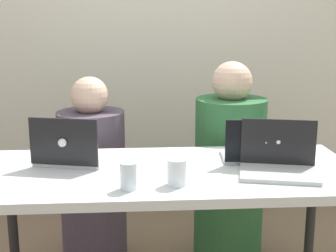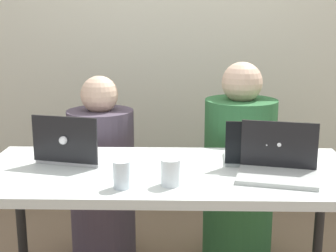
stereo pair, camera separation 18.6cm
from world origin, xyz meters
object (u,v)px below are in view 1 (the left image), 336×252
Objects in this scene: laptop_back_right at (262,151)px; water_glass_left at (129,178)px; laptop_back_left at (71,153)px; person_on_right at (229,172)px; laptop_front_right at (279,162)px; person_on_left at (93,181)px; water_glass_center at (177,174)px.

water_glass_left is at bearing 32.67° from laptop_back_right.
laptop_back_left reaches higher than water_glass_left.
laptop_front_right is (0.07, -0.70, 0.28)m from person_on_right.
laptop_back_right is at bearing -167.73° from laptop_back_left.
person_on_right is at bearing 56.09° from water_glass_left.
laptop_back_right is (0.84, -0.52, 0.31)m from person_on_left.
laptop_back_left is (-0.84, -0.50, 0.28)m from person_on_right.
water_glass_left is (-0.64, -0.15, -0.00)m from laptop_front_right.
water_glass_left is (-0.57, -0.85, 0.28)m from person_on_right.
laptop_front_right is 0.66m from water_glass_left.
water_glass_center is at bearing -152.30° from laptop_front_right.
person_on_right is 3.18× the size of laptop_front_right.
person_on_right reaches higher than person_on_left.
person_on_left is 1.03m from laptop_back_right.
water_glass_center is 0.19m from water_glass_left.
person_on_left is 0.93m from water_glass_left.
laptop_back_left is at bearing -179.12° from laptop_front_right.
laptop_back_left is (-0.88, 0.02, 0.00)m from laptop_back_right.
water_glass_center is at bearing 159.08° from laptop_back_left.
person_on_right is 3.26× the size of laptop_back_left.
laptop_front_right is at bearing -178.84° from laptop_back_left.
laptop_front_right is at bearing 14.68° from water_glass_center.
person_on_right is 1.06m from water_glass_left.
water_glass_left is (-0.19, -0.04, 0.00)m from water_glass_center.
water_glass_left is at bearing -153.51° from laptop_front_right.
person_on_right is 10.85× the size of water_glass_center.
laptop_front_right is (0.03, -0.18, 0.00)m from laptop_back_right.
laptop_front_right reaches higher than laptop_back_right.
water_glass_left reaches higher than water_glass_center.
laptop_front_right reaches higher than water_glass_left.
person_on_right reaches higher than laptop_back_right.
water_glass_center is at bearing 51.76° from person_on_right.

